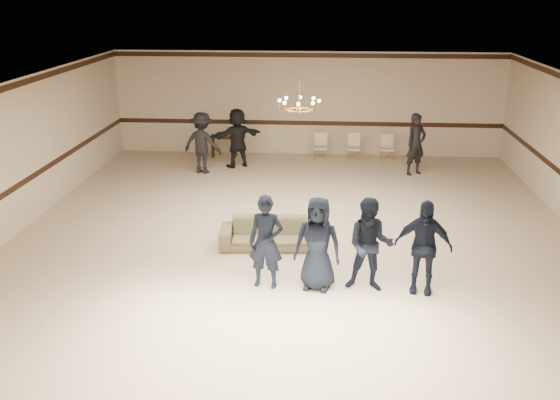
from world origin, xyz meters
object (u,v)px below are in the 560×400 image
at_px(banquet_chair_right, 387,149).
at_px(console_table, 224,147).
at_px(settee, 269,233).
at_px(banquet_chair_left, 321,147).
at_px(boy_c, 370,245).
at_px(chandelier, 299,95).
at_px(boy_b, 318,244).
at_px(adult_left, 202,143).
at_px(adult_right, 416,144).
at_px(boy_a, 266,242).
at_px(adult_mid, 237,138).
at_px(banquet_chair_mid, 354,148).
at_px(boy_d, 423,247).

relative_size(banquet_chair_right, console_table, 1.06).
relative_size(settee, banquet_chair_left, 2.40).
bearing_deg(boy_c, chandelier, 120.09).
distance_m(boy_b, banquet_chair_left, 8.46).
xyz_separation_m(boy_c, adult_left, (-4.28, 6.92, 0.03)).
xyz_separation_m(boy_c, adult_right, (1.72, 7.22, 0.03)).
bearing_deg(settee, boy_c, -46.18).
height_order(boy_a, adult_mid, adult_mid).
bearing_deg(settee, adult_mid, 100.53).
xyz_separation_m(settee, banquet_chair_mid, (1.95, 6.70, 0.13)).
relative_size(boy_c, adult_right, 0.97).
bearing_deg(boy_c, banquet_chair_mid, 96.51).
bearing_deg(boy_d, banquet_chair_left, 112.92).
height_order(banquet_chair_left, banquet_chair_right, same).
height_order(boy_b, console_table, boy_b).
bearing_deg(boy_a, settee, 100.60).
bearing_deg(boy_a, banquet_chair_mid, 84.90).
height_order(boy_c, settee, boy_c).
relative_size(boy_d, banquet_chair_left, 2.00).
distance_m(chandelier, adult_right, 5.44).
bearing_deg(boy_a, console_table, 111.20).
distance_m(chandelier, banquet_chair_right, 6.26).
bearing_deg(banquet_chair_mid, banquet_chair_left, -176.56).
relative_size(banquet_chair_mid, console_table, 1.06).
relative_size(adult_left, banquet_chair_left, 2.07).
bearing_deg(adult_right, adult_left, 151.21).
height_order(boy_c, adult_mid, adult_mid).
xyz_separation_m(banquet_chair_left, console_table, (-3.00, 0.20, -0.09)).
height_order(boy_a, banquet_chair_mid, boy_a).
xyz_separation_m(boy_d, console_table, (-4.85, 8.65, -0.51)).
height_order(boy_a, boy_d, same).
bearing_deg(boy_a, boy_d, 7.25).
xyz_separation_m(adult_mid, console_table, (-0.57, 1.03, -0.54)).
bearing_deg(banquet_chair_left, boy_d, -78.06).
height_order(settee, adult_right, adult_right).
bearing_deg(banquet_chair_left, boy_c, -83.99).
bearing_deg(banquet_chair_right, banquet_chair_left, 179.22).
xyz_separation_m(boy_a, banquet_chair_mid, (1.85, 8.45, -0.42)).
bearing_deg(banquet_chair_mid, adult_left, -157.14).
relative_size(boy_c, boy_d, 1.00).
bearing_deg(banquet_chair_right, console_table, 176.93).
bearing_deg(boy_b, console_table, 120.92).
xyz_separation_m(chandelier, boy_c, (1.39, -3.23, -2.04)).
height_order(banquet_chair_mid, console_table, banquet_chair_mid).
xyz_separation_m(chandelier, boy_b, (0.49, -3.23, -2.04)).
height_order(chandelier, boy_b, chandelier).
bearing_deg(boy_d, chandelier, 135.85).
bearing_deg(adult_left, banquet_chair_mid, -146.13).
relative_size(chandelier, settee, 0.47).
distance_m(boy_d, console_table, 9.93).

